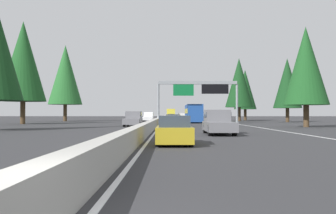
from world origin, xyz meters
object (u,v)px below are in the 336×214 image
minivan_far_center (182,116)px  conifer_right_mid (287,83)px  box_truck_distant_a (171,113)px  conifer_left_near (23,61)px  sedan_far_left (171,117)px  conifer_right_distant (245,90)px  sign_gantry_overhead (199,90)px  pickup_near_center (218,122)px  sedan_mid_left (172,121)px  conifer_right_far (239,83)px  sedan_mid_center (174,131)px  oncoming_near (148,117)px  oncoming_far (133,119)px  conifer_left_mid (65,75)px  bus_distant_b (193,113)px  conifer_right_near (306,66)px

minivan_far_center → conifer_right_mid: bearing=-158.5°
box_truck_distant_a → conifer_left_near: bearing=158.0°
sedan_far_left → conifer_right_distant: conifer_right_distant is taller
sign_gantry_overhead → box_truck_distant_a: (53.85, 4.17, -3.69)m
pickup_near_center → box_truck_distant_a: bearing=2.3°
sedan_mid_left → conifer_right_far: conifer_right_far is taller
sedan_mid_center → conifer_right_far: bearing=-13.6°
box_truck_distant_a → oncoming_near: box_truck_distant_a is taller
box_truck_distant_a → conifer_right_distant: conifer_right_distant is taller
conifer_right_mid → conifer_right_distant: conifer_right_distant is taller
conifer_right_far → oncoming_near: bearing=97.6°
box_truck_distant_a → conifer_right_distant: size_ratio=0.72×
oncoming_far → conifer_left_mid: (29.71, 16.82, 8.60)m
oncoming_near → conifer_left_near: bearing=-42.9°
oncoming_far → conifer_left_near: 21.92m
bus_distant_b → conifer_left_near: (-8.97, 26.38, 7.79)m
sign_gantry_overhead → conifer_left_mid: bearing=55.3°
conifer_right_near → sedan_mid_left: bearing=79.6°
box_truck_distant_a → conifer_left_mid: size_ratio=0.54×
conifer_right_distant → conifer_left_mid: 40.59m
sedan_far_left → oncoming_far: oncoming_far is taller
sign_gantry_overhead → conifer_right_near: bearing=-142.7°
sedan_mid_left → minivan_far_center: bearing=-2.9°
minivan_far_center → conifer_right_near: bearing=-170.2°
sedan_mid_center → conifer_right_far: 61.30m
pickup_near_center → sedan_far_left: pickup_near_center is taller
sedan_far_left → box_truck_distant_a: size_ratio=0.52×
bus_distant_b → oncoming_far: (-18.70, 8.71, -0.80)m
minivan_far_center → conifer_right_distant: size_ratio=0.42×
sign_gantry_overhead → sedan_mid_center: size_ratio=2.88×
sedan_mid_left → conifer_right_distant: (40.90, -17.31, 6.49)m
conifer_right_mid → conifer_left_mid: 43.78m
pickup_near_center → conifer_right_mid: bearing=-24.0°
sign_gantry_overhead → conifer_left_near: size_ratio=0.81×
box_truck_distant_a → sedan_mid_left: 65.89m
sedan_mid_left → pickup_near_center: bearing=-169.4°
oncoming_far → conifer_right_near: size_ratio=0.48×
oncoming_near → conifer_left_mid: 19.14m
sedan_far_left → conifer_left_mid: conifer_left_mid is taller
sedan_far_left → sedan_mid_left: 42.49m
oncoming_near → bus_distant_b: bearing=39.3°
minivan_far_center → conifer_left_near: bearing=155.9°
box_truck_distant_a → conifer_left_near: 60.80m
conifer_left_near → conifer_left_mid: size_ratio=1.00×
oncoming_near → sedan_mid_left: bearing=9.0°
minivan_far_center → conifer_right_distant: 31.04m
oncoming_far → conifer_right_near: (-3.13, -20.46, 6.23)m
pickup_near_center → conifer_right_near: (15.10, -12.22, 6.23)m
sedan_mid_center → conifer_left_near: size_ratio=0.28×
bus_distant_b → sedan_mid_left: bearing=168.6°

